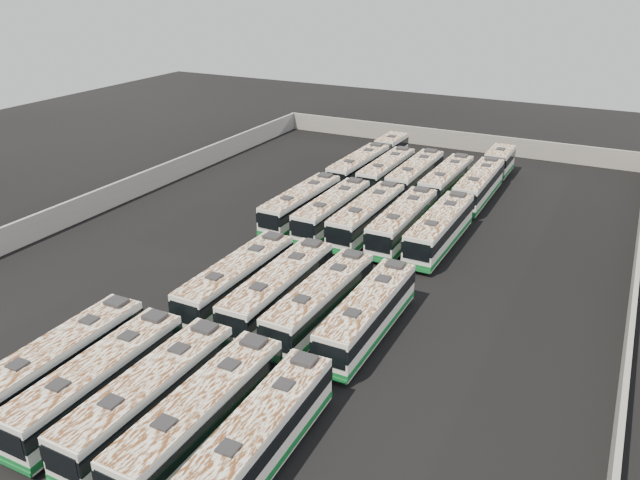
# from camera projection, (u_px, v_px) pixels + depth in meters

# --- Properties ---
(ground) EXTENTS (140.00, 140.00, 0.00)m
(ground) POSITION_uv_depth(u_px,v_px,m) (314.00, 259.00, 48.50)
(ground) COLOR black
(ground) RESTS_ON ground
(perimeter_wall) EXTENTS (45.20, 73.20, 2.20)m
(perimeter_wall) POSITION_uv_depth(u_px,v_px,m) (314.00, 246.00, 48.06)
(perimeter_wall) COLOR slate
(perimeter_wall) RESTS_ON ground
(bus_front_far_left) EXTENTS (2.46, 10.88, 3.05)m
(bus_front_far_left) POSITION_uv_depth(u_px,v_px,m) (60.00, 362.00, 33.25)
(bus_front_far_left) COLOR silver
(bus_front_far_left) RESTS_ON ground
(bus_front_left) EXTENTS (2.44, 10.88, 3.05)m
(bus_front_left) POSITION_uv_depth(u_px,v_px,m) (99.00, 381.00, 31.75)
(bus_front_left) COLOR silver
(bus_front_left) RESTS_ON ground
(bus_front_center) EXTENTS (2.34, 11.02, 3.10)m
(bus_front_center) POSITION_uv_depth(u_px,v_px,m) (150.00, 396.00, 30.57)
(bus_front_center) COLOR silver
(bus_front_center) RESTS_ON ground
(bus_front_right) EXTENTS (2.40, 11.11, 3.12)m
(bus_front_right) POSITION_uv_depth(u_px,v_px,m) (201.00, 415.00, 29.26)
(bus_front_right) COLOR silver
(bus_front_right) RESTS_ON ground
(bus_front_far_right) EXTENTS (2.54, 10.82, 3.03)m
(bus_front_far_right) POSITION_uv_depth(u_px,v_px,m) (259.00, 437.00, 27.95)
(bus_front_far_right) COLOR silver
(bus_front_far_right) RESTS_ON ground
(bus_midfront_left) EXTENTS (2.40, 11.15, 3.14)m
(bus_midfront_left) POSITION_uv_depth(u_px,v_px,m) (237.00, 280.00, 41.83)
(bus_midfront_left) COLOR silver
(bus_midfront_left) RESTS_ON ground
(bus_midfront_center) EXTENTS (2.52, 11.27, 3.17)m
(bus_midfront_center) POSITION_uv_depth(u_px,v_px,m) (279.00, 289.00, 40.57)
(bus_midfront_center) COLOR silver
(bus_midfront_center) RESTS_ON ground
(bus_midfront_right) EXTENTS (2.56, 11.02, 3.09)m
(bus_midfront_right) POSITION_uv_depth(u_px,v_px,m) (321.00, 301.00, 39.21)
(bus_midfront_right) COLOR silver
(bus_midfront_right) RESTS_ON ground
(bus_midfront_far_right) EXTENTS (2.36, 10.86, 3.05)m
(bus_midfront_far_right) POSITION_uv_depth(u_px,v_px,m) (368.00, 314.00, 37.81)
(bus_midfront_far_right) COLOR silver
(bus_midfront_far_right) RESTS_ON ground
(bus_midback_far_left) EXTENTS (2.52, 10.94, 3.07)m
(bus_midback_far_left) POSITION_uv_depth(u_px,v_px,m) (301.00, 204.00, 55.19)
(bus_midback_far_left) COLOR silver
(bus_midback_far_left) RESTS_ON ground
(bus_midback_left) EXTENTS (2.32, 10.95, 3.08)m
(bus_midback_left) POSITION_uv_depth(u_px,v_px,m) (332.00, 211.00, 53.70)
(bus_midback_left) COLOR silver
(bus_midback_left) RESTS_ON ground
(bus_midback_center) EXTENTS (2.48, 11.27, 3.17)m
(bus_midback_center) POSITION_uv_depth(u_px,v_px,m) (367.00, 216.00, 52.45)
(bus_midback_center) COLOR silver
(bus_midback_center) RESTS_ON ground
(bus_midback_right) EXTENTS (2.44, 11.12, 3.13)m
(bus_midback_right) POSITION_uv_depth(u_px,v_px,m) (403.00, 222.00, 51.25)
(bus_midback_right) COLOR silver
(bus_midback_right) RESTS_ON ground
(bus_midback_far_right) EXTENTS (2.47, 11.29, 3.17)m
(bus_midback_far_right) POSITION_uv_depth(u_px,v_px,m) (440.00, 229.00, 49.91)
(bus_midback_far_right) COLOR silver
(bus_midback_far_right) RESTS_ON ground
(bus_back_far_left) EXTENTS (2.56, 17.01, 3.08)m
(bus_back_far_left) POSITION_uv_depth(u_px,v_px,m) (370.00, 161.00, 67.52)
(bus_back_far_left) COLOR silver
(bus_back_far_left) RESTS_ON ground
(bus_back_left) EXTENTS (2.30, 10.77, 3.03)m
(bus_back_left) POSITION_uv_depth(u_px,v_px,m) (386.00, 172.00, 63.91)
(bus_back_left) COLOR silver
(bus_back_left) RESTS_ON ground
(bus_back_center) EXTENTS (2.38, 11.14, 3.14)m
(bus_back_center) POSITION_uv_depth(u_px,v_px,m) (415.00, 176.00, 62.58)
(bus_back_center) COLOR silver
(bus_back_center) RESTS_ON ground
(bus_back_right) EXTENTS (2.48, 10.89, 3.06)m
(bus_back_right) POSITION_uv_depth(u_px,v_px,m) (447.00, 180.00, 61.29)
(bus_back_right) COLOR silver
(bus_back_right) RESTS_ON ground
(bus_back_far_right) EXTENTS (2.42, 17.21, 3.12)m
(bus_back_far_right) POSITION_uv_depth(u_px,v_px,m) (486.00, 177.00, 62.26)
(bus_back_far_right) COLOR silver
(bus_back_far_right) RESTS_ON ground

